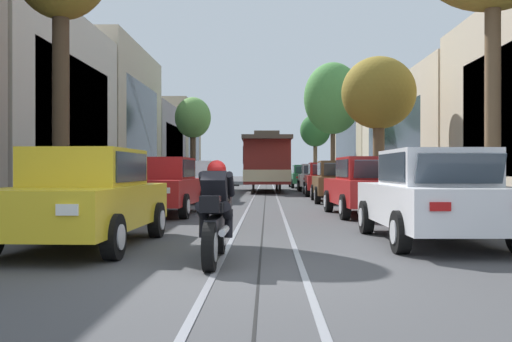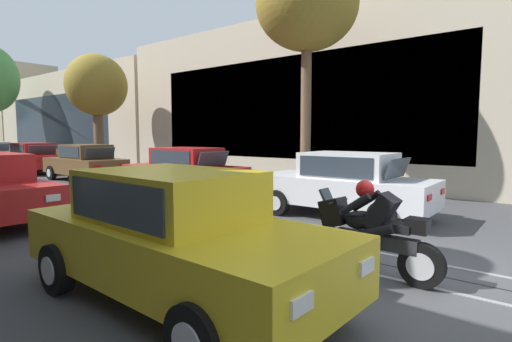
# 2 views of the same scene
# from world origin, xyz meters

# --- Properties ---
(building_facade_right) EXTENTS (5.17, 60.59, 8.68)m
(building_facade_right) POSITION_xyz_m (9.95, 30.85, 3.77)
(building_facade_right) COLOR #BCAD93
(building_facade_right) RESTS_ON ground
(parked_car_yellow_near_left) EXTENTS (2.08, 4.40, 1.58)m
(parked_car_yellow_near_left) POSITION_xyz_m (-2.85, 2.51, 0.80)
(parked_car_yellow_near_left) COLOR gold
(parked_car_yellow_near_left) RESTS_ON ground
(parked_car_white_near_right) EXTENTS (2.05, 4.38, 1.58)m
(parked_car_white_near_right) POSITION_xyz_m (2.92, 3.12, 0.80)
(parked_car_white_near_right) COLOR silver
(parked_car_white_near_right) RESTS_ON ground
(parked_car_red_second_right) EXTENTS (2.13, 4.42, 1.58)m
(parked_car_red_second_right) POSITION_xyz_m (2.83, 8.87, 0.80)
(parked_car_red_second_right) COLOR red
(parked_car_red_second_right) RESTS_ON ground
(parked_car_brown_mid_right) EXTENTS (2.08, 4.39, 1.58)m
(parked_car_brown_mid_right) POSITION_xyz_m (2.83, 15.41, 0.80)
(parked_car_brown_mid_right) COLOR brown
(parked_car_brown_mid_right) RESTS_ON ground
(parked_car_red_fourth_right) EXTENTS (2.09, 4.40, 1.58)m
(parked_car_red_fourth_right) POSITION_xyz_m (2.85, 20.89, 0.80)
(parked_car_red_fourth_right) COLOR red
(parked_car_red_fourth_right) RESTS_ON ground
(street_tree_kerb_right_near) EXTENTS (3.24, 3.10, 7.35)m
(street_tree_kerb_right_near) POSITION_xyz_m (4.80, 5.39, 5.91)
(street_tree_kerb_right_near) COLOR brown
(street_tree_kerb_right_near) RESTS_ON ground
(street_tree_kerb_right_second) EXTENTS (3.15, 2.59, 6.05)m
(street_tree_kerb_right_second) POSITION_xyz_m (4.81, 17.71, 4.42)
(street_tree_kerb_right_second) COLOR brown
(street_tree_kerb_right_second) RESTS_ON ground
(motorcycle_with_rider) EXTENTS (0.56, 1.99, 1.37)m
(motorcycle_with_rider) POSITION_xyz_m (-0.59, 0.96, 0.65)
(motorcycle_with_rider) COLOR black
(motorcycle_with_rider) RESTS_ON ground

